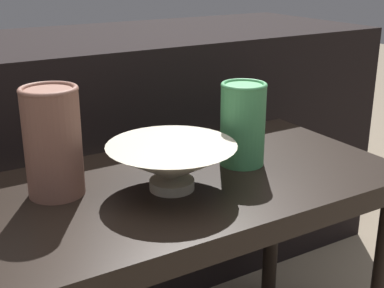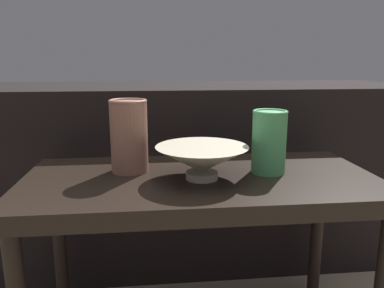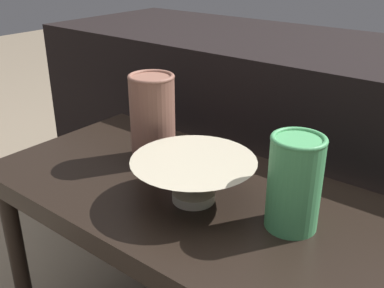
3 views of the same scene
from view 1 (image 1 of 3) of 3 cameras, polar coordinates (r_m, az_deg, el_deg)
The scene contains 5 objects.
table at distance 0.93m, azimuth -2.80°, elevation -7.23°, with size 0.83×0.40×0.45m.
couch_backdrop at distance 1.40m, azimuth -12.92°, elevation -2.13°, with size 1.64×0.50×0.63m.
bowl at distance 0.87m, azimuth -2.09°, elevation -2.04°, with size 0.21×0.21×0.08m.
vase_textured_left at distance 0.86m, azimuth -14.63°, elevation 0.35°, with size 0.09×0.09×0.18m.
vase_colorful_right at distance 0.97m, azimuth 5.44°, elevation 2.24°, with size 0.08×0.08×0.15m.
Camera 1 is at (-0.39, -0.73, 0.82)m, focal length 50.00 mm.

